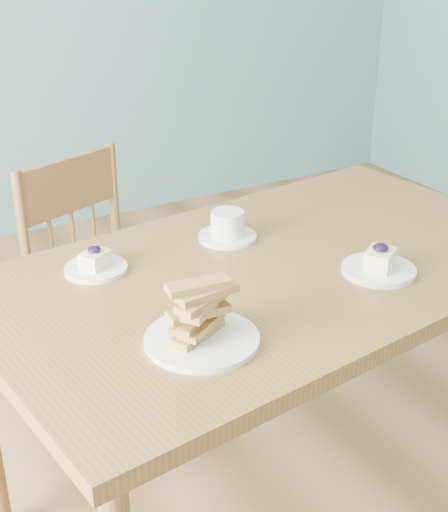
% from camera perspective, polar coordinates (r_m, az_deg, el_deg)
% --- Properties ---
extents(room, '(5.01, 5.01, 2.71)m').
position_cam_1_polar(room, '(1.26, 3.54, 18.17)').
color(room, '#A8724E').
rests_on(room, ground).
extents(dining_table, '(1.51, 0.98, 0.76)m').
position_cam_1_polar(dining_table, '(1.75, 4.25, -2.77)').
color(dining_table, brown).
rests_on(dining_table, ground).
extents(dining_chair, '(0.50, 0.49, 0.86)m').
position_cam_1_polar(dining_chair, '(2.27, -9.56, -2.94)').
color(dining_chair, brown).
rests_on(dining_chair, ground).
extents(cheesecake_plate_near, '(0.17, 0.17, 0.07)m').
position_cam_1_polar(cheesecake_plate_near, '(1.69, 12.30, -0.73)').
color(cheesecake_plate_near, white).
rests_on(cheesecake_plate_near, dining_table).
extents(cheesecake_plate_far, '(0.15, 0.15, 0.06)m').
position_cam_1_polar(cheesecake_plate_far, '(1.69, -10.24, -0.68)').
color(cheesecake_plate_far, white).
rests_on(cheesecake_plate_far, dining_table).
extents(coffee_cup, '(0.15, 0.15, 0.08)m').
position_cam_1_polar(coffee_cup, '(1.83, 0.30, 2.33)').
color(coffee_cup, white).
rests_on(coffee_cup, dining_table).
extents(biscotti_plate, '(0.23, 0.23, 0.14)m').
position_cam_1_polar(biscotti_plate, '(1.38, -1.81, -5.24)').
color(biscotti_plate, white).
rests_on(biscotti_plate, dining_table).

